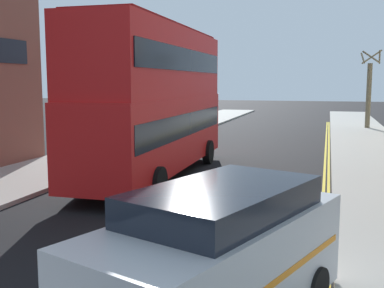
# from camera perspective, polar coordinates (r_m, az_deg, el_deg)

# --- Properties ---
(sidewalk_left) EXTENTS (4.00, 80.00, 0.14)m
(sidewalk_left) POSITION_cam_1_polar(r_m,az_deg,el_deg) (21.30, -14.49, -2.22)
(sidewalk_left) COLOR #ADA89E
(sidewalk_left) RESTS_ON ground
(kerb_line_outer) EXTENTS (0.10, 56.00, 0.01)m
(kerb_line_outer) POSITION_cam_1_polar(r_m,az_deg,el_deg) (16.42, 16.28, -5.40)
(kerb_line_outer) COLOR yellow
(kerb_line_outer) RESTS_ON ground
(kerb_line_inner) EXTENTS (0.10, 56.00, 0.01)m
(kerb_line_inner) POSITION_cam_1_polar(r_m,az_deg,el_deg) (16.42, 15.72, -5.38)
(kerb_line_inner) COLOR yellow
(kerb_line_inner) RESTS_ON ground
(double_decker_bus_away) EXTENTS (2.93, 10.85, 5.64)m
(double_decker_bus_away) POSITION_cam_1_polar(r_m,az_deg,el_deg) (17.67, -4.46, 5.69)
(double_decker_bus_away) COLOR red
(double_decker_bus_away) RESTS_ON ground
(taxi_minivan) EXTENTS (3.41, 5.16, 2.12)m
(taxi_minivan) POSITION_cam_1_polar(r_m,az_deg,el_deg) (6.89, 2.73, -13.98)
(taxi_minivan) COLOR silver
(taxi_minivan) RESTS_ON ground
(street_tree_near) EXTENTS (1.58, 1.64, 5.90)m
(street_tree_near) POSITION_cam_1_polar(r_m,az_deg,el_deg) (38.07, 20.73, 6.04)
(street_tree_near) COLOR #6B6047
(street_tree_near) RESTS_ON sidewalk_right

